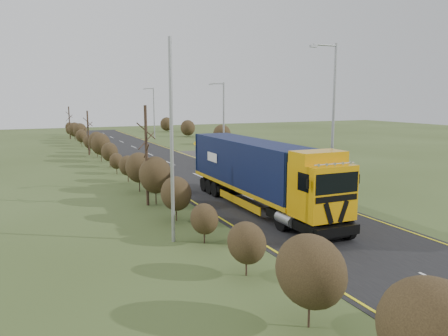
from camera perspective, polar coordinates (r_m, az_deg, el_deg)
name	(u,v)px	position (r m, az deg, el deg)	size (l,w,h in m)	color
ground	(274,209)	(25.98, 6.50, -5.34)	(160.00, 160.00, 0.00)	#38461E
road	(209,180)	(34.71, -2.03, -1.59)	(8.00, 120.00, 0.02)	black
layby	(229,159)	(46.34, 0.65, 1.12)	(6.00, 18.00, 0.02)	#33302D
lane_markings	(210,181)	(34.43, -1.84, -1.65)	(7.52, 116.00, 0.01)	yellow
hedgerow	(140,169)	(30.63, -10.93, -0.14)	(2.24, 102.04, 6.05)	black
lorry	(259,171)	(25.39, 4.57, -0.33)	(2.84, 14.58, 4.06)	black
car_red_hatchback	(222,157)	(43.78, -0.27, 1.49)	(1.53, 3.80, 1.29)	#910907
car_blue_sedan	(239,152)	(46.33, 1.97, 2.06)	(1.62, 4.65, 1.53)	#0B0D3C
streetlight_near	(332,113)	(29.77, 13.91, 7.04)	(2.11, 0.20, 9.96)	#96989B
streetlight_mid	(223,118)	(45.43, -0.15, 6.54)	(1.72, 0.18, 8.05)	#96989B
streetlight_far	(153,111)	(70.05, -9.20, 7.33)	(1.73, 0.18, 8.06)	#96989B
left_pole	(172,143)	(19.34, -6.85, 3.31)	(0.16, 0.16, 9.05)	#96989B
speed_sign	(236,153)	(39.48, 1.55, 1.99)	(0.62, 0.10, 2.24)	#96989B
warning_board	(196,147)	(50.23, -3.72, 2.81)	(0.62, 0.11, 1.61)	#96989B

